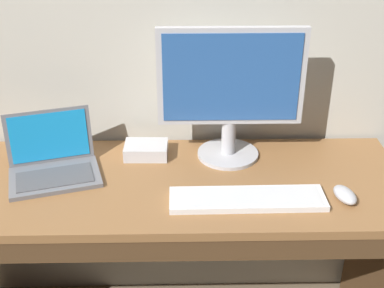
{
  "coord_description": "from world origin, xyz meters",
  "views": [
    {
      "loc": [
        0.06,
        -1.51,
        1.72
      ],
      "look_at": [
        0.09,
        0.0,
        0.91
      ],
      "focal_mm": 48.62,
      "sensor_mm": 36.0,
      "label": 1
    }
  ],
  "objects_px": {
    "external_monitor": "(231,90)",
    "computer_mouse": "(345,195)",
    "laptop_space_gray": "(53,164)",
    "wired_keyboard": "(247,199)",
    "external_drive_box": "(146,150)"
  },
  "relations": [
    {
      "from": "computer_mouse",
      "to": "laptop_space_gray",
      "type": "bearing_deg",
      "value": 154.41
    },
    {
      "from": "laptop_space_gray",
      "to": "computer_mouse",
      "type": "height_order",
      "value": "laptop_space_gray"
    },
    {
      "from": "wired_keyboard",
      "to": "computer_mouse",
      "type": "relative_size",
      "value": 4.72
    },
    {
      "from": "laptop_space_gray",
      "to": "computer_mouse",
      "type": "xyz_separation_m",
      "value": [
        0.97,
        -0.18,
        -0.02
      ]
    },
    {
      "from": "laptop_space_gray",
      "to": "wired_keyboard",
      "type": "height_order",
      "value": "laptop_space_gray"
    },
    {
      "from": "computer_mouse",
      "to": "external_monitor",
      "type": "bearing_deg",
      "value": 125.85
    },
    {
      "from": "wired_keyboard",
      "to": "external_drive_box",
      "type": "bearing_deg",
      "value": 138.13
    },
    {
      "from": "external_monitor",
      "to": "computer_mouse",
      "type": "bearing_deg",
      "value": -39.02
    },
    {
      "from": "external_monitor",
      "to": "external_drive_box",
      "type": "distance_m",
      "value": 0.39
    },
    {
      "from": "external_drive_box",
      "to": "laptop_space_gray",
      "type": "bearing_deg",
      "value": -158.85
    },
    {
      "from": "external_monitor",
      "to": "wired_keyboard",
      "type": "bearing_deg",
      "value": -82.54
    },
    {
      "from": "laptop_space_gray",
      "to": "external_drive_box",
      "type": "distance_m",
      "value": 0.34
    },
    {
      "from": "laptop_space_gray",
      "to": "wired_keyboard",
      "type": "bearing_deg",
      "value": -15.67
    },
    {
      "from": "external_monitor",
      "to": "external_drive_box",
      "type": "xyz_separation_m",
      "value": [
        -0.3,
        0.02,
        -0.24
      ]
    },
    {
      "from": "external_drive_box",
      "to": "external_monitor",
      "type": "bearing_deg",
      "value": -2.86
    }
  ]
}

